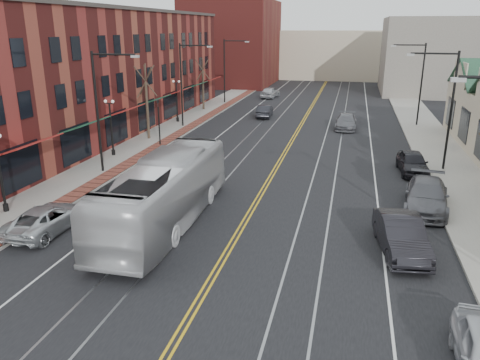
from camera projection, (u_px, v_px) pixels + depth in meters
The scene contains 27 objects.
ground at pixel (176, 340), 15.06m from camera, with size 160.00×160.00×0.00m, color black.
sidewalk_left at pixel (123, 156), 36.18m from camera, with size 4.00×120.00×0.15m, color gray.
sidewalk_right at pixel (456, 179), 30.86m from camera, with size 4.00×120.00×0.15m, color gray.
building_left at pixel (84, 74), 42.52m from camera, with size 10.00×50.00×11.00m, color maroon.
backdrop_left at pixel (233, 43), 81.12m from camera, with size 14.00×18.00×14.00m, color maroon.
backdrop_mid at pixel (330, 54), 92.21m from camera, with size 22.00×14.00×9.00m, color beige.
backdrop_right at pixel (424, 56), 70.09m from camera, with size 12.00×16.00×11.00m, color slate.
streetlight_l_1 at pixel (102, 100), 30.73m from camera, with size 3.33×0.25×8.00m.
streetlight_l_2 at pixel (185, 76), 45.52m from camera, with size 3.33×0.25×8.00m.
streetlight_l_3 at pixel (228, 64), 60.31m from camera, with size 3.33×0.25×8.00m.
streetlight_r_1 at pixel (446, 99), 31.38m from camera, with size 3.33×0.25×8.00m.
streetlight_r_2 at pixel (417, 76), 46.17m from camera, with size 3.33×0.25×8.00m.
lamppost_l_1 at pixel (0, 175), 24.61m from camera, with size 0.84×0.28×4.27m.
lamppost_l_2 at pixel (111, 129), 35.70m from camera, with size 0.84×0.28×4.27m.
lamppost_l_3 at pixel (177, 102), 48.64m from camera, with size 0.84×0.28×4.27m.
tree_left_near at pixel (147, 100), 40.77m from camera, with size 1.78×1.37×6.48m.
tree_left_far at pixel (203, 83), 55.63m from camera, with size 1.66×1.28×6.02m.
manhole_far at pixel (32, 213), 24.89m from camera, with size 0.60×0.60×0.02m, color #592D19.
traffic_signal at pixel (159, 119), 38.86m from camera, with size 0.18×0.15×3.80m.
transit_bus at pixel (166, 192), 23.44m from camera, with size 2.88×12.33×3.43m, color silver.
parked_suv at pixel (47, 219), 22.92m from camera, with size 2.19×4.75×1.32m, color #B9BEC1.
parked_car_b at pixel (401, 235), 20.73m from camera, with size 1.72×4.92×1.62m, color black.
parked_car_c at pixel (426, 196), 25.64m from camera, with size 2.22×5.47×1.59m, color slate.
parked_car_d at pixel (413, 163), 32.06m from camera, with size 1.78×4.43×1.51m, color black.
distant_car_left at pixel (265, 111), 52.18m from camera, with size 1.45×4.17×1.37m, color black.
distant_car_right at pixel (346, 122), 46.16m from camera, with size 2.01×4.95×1.44m, color slate.
distant_car_far at pixel (270, 92), 66.49m from camera, with size 1.86×4.63×1.58m, color #B7BABF.
Camera 1 is at (4.96, -11.88, 9.59)m, focal length 35.00 mm.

